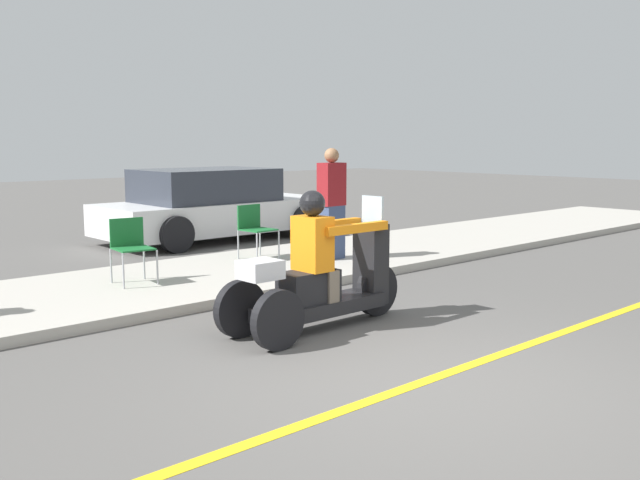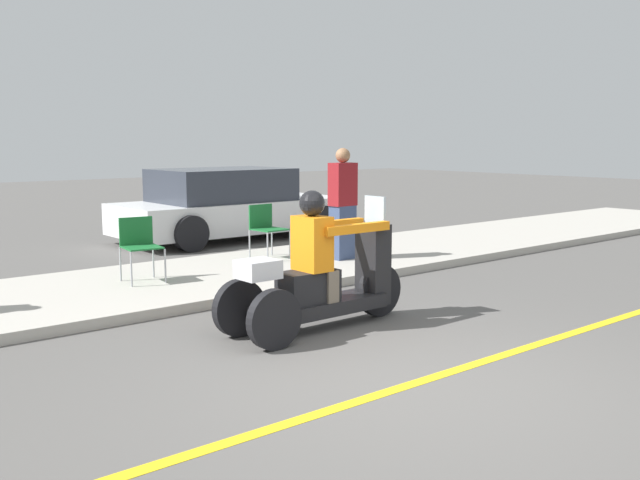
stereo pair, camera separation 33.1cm
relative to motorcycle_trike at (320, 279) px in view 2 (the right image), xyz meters
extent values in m
plane|color=#565451|center=(-0.49, -1.77, -0.52)|extent=(60.00, 60.00, 0.00)
cube|color=gold|center=(0.00, -1.77, -0.51)|extent=(24.00, 0.12, 0.01)
cube|color=#B2ADA3|center=(-0.49, 2.83, -0.46)|extent=(28.00, 2.80, 0.12)
cylinder|color=black|center=(0.85, 0.00, -0.23)|extent=(0.57, 0.10, 0.57)
cylinder|color=black|center=(-0.80, -0.29, -0.23)|extent=(0.57, 0.10, 0.57)
cylinder|color=black|center=(-0.80, 0.29, -0.23)|extent=(0.57, 0.10, 0.57)
cube|color=black|center=(0.00, 0.00, -0.29)|extent=(1.54, 0.41, 0.14)
cube|color=black|center=(-0.15, 0.00, -0.05)|extent=(0.61, 0.32, 0.33)
cube|color=black|center=(0.75, 0.00, 0.08)|extent=(0.24, 0.32, 0.88)
cube|color=silver|center=(0.77, 0.00, 0.67)|extent=(0.03, 0.29, 0.30)
cube|color=silver|center=(-0.77, 0.00, 0.20)|extent=(0.36, 0.32, 0.18)
cube|color=orange|center=(-0.10, 0.00, 0.38)|extent=(0.26, 0.38, 0.55)
sphere|color=black|center=(-0.10, 0.00, 0.79)|extent=(0.26, 0.26, 0.26)
cube|color=#726656|center=(0.03, -0.12, -0.05)|extent=(0.14, 0.14, 0.33)
cube|color=#726656|center=(0.03, 0.12, -0.05)|extent=(0.14, 0.14, 0.33)
cube|color=orange|center=(0.32, -0.20, 0.52)|extent=(0.86, 0.09, 0.09)
cube|color=orange|center=(0.32, 0.20, 0.52)|extent=(0.86, 0.09, 0.09)
cube|color=#38476B|center=(2.58, 2.57, 0.01)|extent=(0.37, 0.25, 0.82)
cube|color=maroon|center=(2.58, 2.57, 0.74)|extent=(0.41, 0.26, 0.65)
sphere|color=#9E704C|center=(2.58, 2.57, 1.18)|extent=(0.22, 0.22, 0.22)
cylinder|color=#A5A8AD|center=(-0.82, 2.67, -0.18)|extent=(0.02, 0.02, 0.44)
cylinder|color=#A5A8AD|center=(-0.38, 2.62, -0.18)|extent=(0.02, 0.02, 0.44)
cylinder|color=#A5A8AD|center=(-0.77, 3.11, -0.18)|extent=(0.02, 0.02, 0.44)
cylinder|color=#A5A8AD|center=(-0.33, 3.06, -0.18)|extent=(0.02, 0.02, 0.44)
cube|color=#19662D|center=(-0.58, 2.87, 0.05)|extent=(0.49, 0.49, 0.02)
cube|color=#19662D|center=(-0.55, 3.08, 0.23)|extent=(0.44, 0.08, 0.38)
cylinder|color=#A5A8AD|center=(1.54, 3.07, -0.18)|extent=(0.02, 0.02, 0.44)
cylinder|color=#A5A8AD|center=(1.98, 3.10, -0.18)|extent=(0.02, 0.02, 0.44)
cylinder|color=#A5A8AD|center=(1.51, 3.51, -0.18)|extent=(0.02, 0.02, 0.44)
cylinder|color=#A5A8AD|center=(1.95, 3.54, -0.18)|extent=(0.02, 0.02, 0.44)
cube|color=#19662D|center=(1.74, 3.31, 0.05)|extent=(0.46, 0.46, 0.02)
cube|color=#19662D|center=(1.73, 3.53, 0.23)|extent=(0.44, 0.05, 0.38)
cube|color=silver|center=(2.97, 6.27, -0.05)|extent=(4.51, 1.88, 0.58)
cube|color=#2D333D|center=(2.75, 6.27, 0.55)|extent=(2.48, 1.69, 0.62)
cylinder|color=black|center=(4.44, 5.33, -0.20)|extent=(0.64, 0.22, 0.64)
cylinder|color=black|center=(4.44, 7.21, -0.20)|extent=(0.64, 0.22, 0.64)
cylinder|color=black|center=(1.51, 5.33, -0.20)|extent=(0.64, 0.22, 0.64)
cylinder|color=black|center=(1.51, 7.21, -0.20)|extent=(0.64, 0.22, 0.64)
camera|label=1|loc=(-4.82, -5.28, 1.42)|focal=40.00mm
camera|label=2|loc=(-4.57, -5.50, 1.42)|focal=40.00mm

